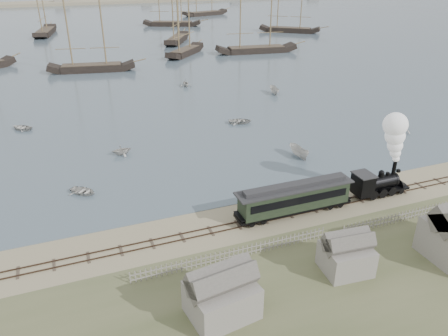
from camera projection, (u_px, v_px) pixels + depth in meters
name	position (u px, v px, depth m)	size (l,w,h in m)	color
ground	(265.00, 209.00, 48.09)	(600.00, 600.00, 0.00)	tan
harbor_water	(94.00, 20.00, 190.79)	(600.00, 336.00, 0.06)	#465464
rail_track	(273.00, 217.00, 46.40)	(120.00, 1.80, 0.16)	#3D2C21
picket_fence_west	(234.00, 259.00, 40.11)	(19.00, 0.10, 1.20)	gray
picket_fence_east	(403.00, 221.00, 45.85)	(15.00, 0.10, 1.20)	gray
shed_left	(222.00, 314.00, 33.94)	(5.00, 4.00, 4.10)	gray
shed_mid	(344.00, 270.00, 38.67)	(4.00, 3.50, 3.60)	gray
far_spit	(79.00, 4.00, 257.96)	(500.00, 20.00, 1.80)	tan
locomotive	(391.00, 160.00, 49.26)	(7.56, 2.82, 9.42)	black
passenger_coach	(294.00, 197.00, 46.33)	(13.12, 2.53, 3.19)	black
beached_dinghy	(268.00, 200.00, 49.01)	(3.71, 2.65, 0.77)	#BBB8B2
rowboat_0	(83.00, 191.00, 50.89)	(3.29, 2.35, 0.68)	#BBB8B2
rowboat_1	(122.00, 150.00, 60.82)	(2.73, 2.36, 1.44)	#BBB8B2
rowboat_2	(299.00, 152.00, 60.11)	(3.86, 1.45, 1.49)	#BBB8B2
rowboat_3	(240.00, 121.00, 72.47)	(3.85, 2.75, 0.80)	#BBB8B2
rowboat_4	(403.00, 127.00, 68.58)	(3.04, 2.62, 1.60)	#BBB8B2
rowboat_5	(274.00, 90.00, 87.94)	(3.70, 1.39, 1.43)	#BBB8B2
rowboat_6	(22.00, 127.00, 69.84)	(3.49, 2.49, 0.72)	#BBB8B2
rowboat_7	(186.00, 83.00, 92.89)	(2.87, 2.48, 1.51)	#BBB8B2
schooner_2	(87.00, 28.00, 101.27)	(20.33, 4.69, 20.00)	black
schooner_3	(184.00, 18.00, 119.03)	(17.92, 4.14, 20.00)	black
schooner_4	(257.00, 16.00, 122.02)	(23.38, 5.39, 20.00)	black
schooner_5	(291.00, 3.00, 156.16)	(21.86, 5.04, 20.00)	black
schooner_7	(41.00, 5.00, 151.39)	(22.57, 5.21, 20.00)	black
schooner_10	(176.00, 10.00, 137.31)	(19.44, 4.49, 20.00)	black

